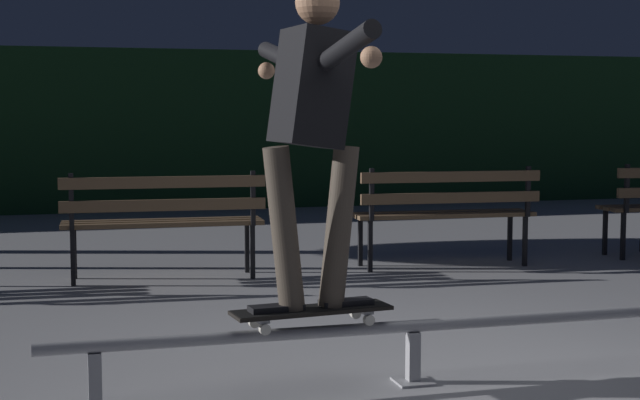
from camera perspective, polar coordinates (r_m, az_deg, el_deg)
ground_plane at (r=4.64m, az=6.45°, el=-11.52°), size 90.00×90.00×0.00m
hedge_backdrop at (r=13.64m, az=-8.38°, el=4.24°), size 24.00×1.20×2.21m
grind_rail at (r=4.74m, az=5.67°, el=-8.13°), size 3.63×0.18×0.32m
skateboard at (r=4.55m, az=-0.50°, el=-6.75°), size 0.80×0.29×0.09m
skateboarder at (r=4.45m, az=-0.48°, el=5.11°), size 0.63×1.40×1.56m
park_bench_left_center at (r=7.61m, az=-9.45°, el=-0.85°), size 1.62×0.49×0.88m
park_bench_right_center at (r=8.22m, az=7.65°, el=-0.37°), size 1.62×0.49×0.88m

